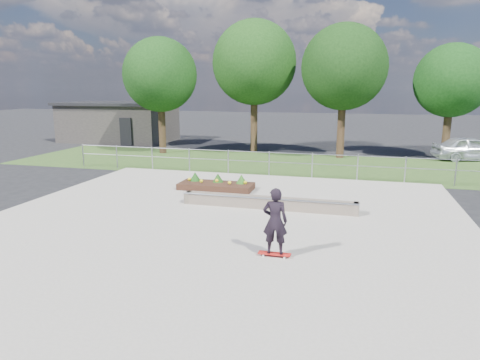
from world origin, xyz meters
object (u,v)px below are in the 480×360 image
at_px(skateboarder, 275,221).
at_px(parked_car, 470,148).
at_px(grind_ledge, 268,203).
at_px(planter_bed, 216,184).

relative_size(skateboarder, parked_car, 0.43).
relative_size(grind_ledge, skateboarder, 3.48).
xyz_separation_m(grind_ledge, skateboarder, (0.99, -4.12, 0.69)).
height_order(skateboarder, parked_car, skateboarder).
bearing_deg(grind_ledge, parked_car, 54.95).
bearing_deg(grind_ledge, skateboarder, -76.45).
bearing_deg(planter_bed, grind_ledge, -41.40).
height_order(grind_ledge, skateboarder, skateboarder).
bearing_deg(parked_car, grind_ledge, 131.58).
bearing_deg(grind_ledge, planter_bed, 138.60).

